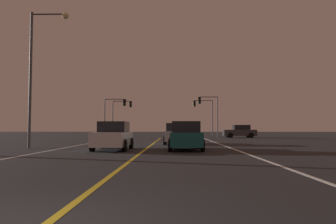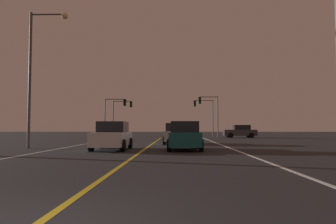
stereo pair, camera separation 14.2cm
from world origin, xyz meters
name	(u,v)px [view 2 (the right image)]	position (x,y,z in m)	size (l,w,h in m)	color
lane_edge_right	(233,149)	(5.45, 15.63, 0.00)	(0.16, 43.26, 0.01)	silver
lane_edge_left	(58,149)	(-5.45, 15.63, 0.00)	(0.16, 43.26, 0.01)	silver
lane_center_divider	(145,149)	(0.00, 15.63, 0.00)	(0.16, 43.26, 0.01)	gold
car_ahead_far	(176,134)	(1.93, 22.02, 0.82)	(2.02, 4.30, 1.70)	black
car_oncoming	(112,136)	(-1.90, 14.98, 0.82)	(2.02, 4.30, 1.70)	black
car_lead_same_lane	(184,136)	(2.43, 14.97, 0.82)	(2.02, 4.30, 1.70)	black
car_crossing_side	(240,131)	(10.55, 38.35, 0.82)	(4.30, 2.02, 1.70)	black
traffic_light_near_right	(208,107)	(6.28, 37.76, 4.03)	(2.68, 0.36, 5.46)	#4C4C51
traffic_light_near_left	(115,109)	(-6.10, 37.76, 3.85)	(2.96, 0.36, 5.18)	#4C4C51
traffic_light_far_right	(203,110)	(6.12, 43.26, 4.05)	(2.99, 0.36, 5.46)	#4C4C51
traffic_light_far_left	(122,110)	(-6.10, 43.26, 3.99)	(3.01, 0.36, 5.37)	#4C4C51
street_lamp_right_near	(323,20)	(7.09, 7.10, 5.13)	(2.32, 0.44, 8.07)	#4C4C51
street_lamp_left_mid	(38,62)	(-7.07, 16.26, 5.62)	(2.54, 0.44, 8.94)	#4C4C51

